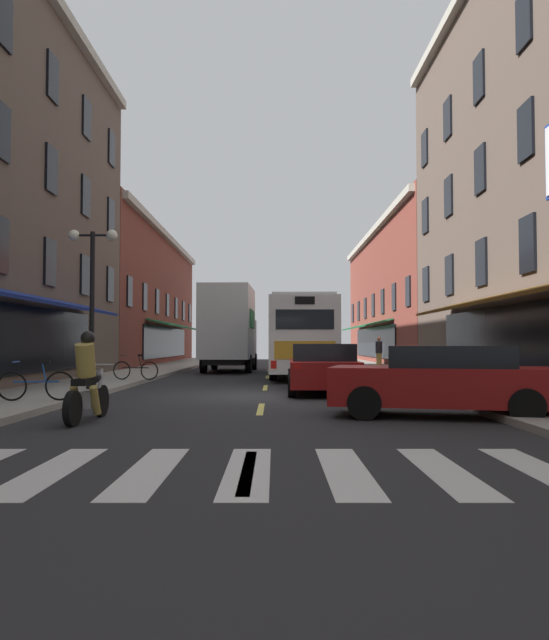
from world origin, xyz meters
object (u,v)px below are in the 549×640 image
sedan_mid (320,368)px  bicycle_near (133,370)px  pedestrian_mid (376,352)px  motorcycle_rider (85,383)px  sedan_far (238,354)px  sedan_near (440,380)px  street_lamp_twin (89,300)px  transit_bus (299,337)px  box_truck (227,330)px  bicycle_mid (33,385)px

sedan_mid → bicycle_near: size_ratio=2.69×
sedan_mid → pedestrian_mid: size_ratio=2.75×
pedestrian_mid → sedan_mid: bearing=179.3°
sedan_mid → motorcycle_rider: size_ratio=2.20×
sedan_far → sedan_near: bearing=-79.7°
motorcycle_rider → street_lamp_twin: (-1.83, 6.34, 1.99)m
pedestrian_mid → street_lamp_twin: (-10.77, -14.68, 1.71)m
sedan_near → sedan_far: bearing=100.3°
motorcycle_rider → sedan_mid: bearing=53.9°
sedan_mid → street_lamp_twin: size_ratio=0.99×
sedan_mid → transit_bus: bearing=91.1°
box_truck → sedan_near: bearing=-73.9°
sedan_far → pedestrian_mid: 13.76m
motorcycle_rider → bicycle_near: motorcycle_rider is taller
transit_bus → box_truck: size_ratio=1.73×
transit_bus → sedan_mid: size_ratio=2.67×
sedan_mid → street_lamp_twin: bearing=-177.7°
motorcycle_rider → box_truck: bearing=86.8°
box_truck → bicycle_mid: (-3.09, -17.44, -1.66)m
box_truck → motorcycle_rider: box_truck is taller
sedan_near → street_lamp_twin: 10.42m
sedan_mid → bicycle_near: sedan_mid is taller
box_truck → pedestrian_mid: 7.96m
bicycle_near → pedestrian_mid: 14.71m
sedan_mid → pedestrian_mid: pedestrian_mid is taller
sedan_near → bicycle_mid: (-8.68, 1.92, -0.21)m
bicycle_near → bicycle_mid: 8.09m
transit_bus → box_truck: box_truck is taller
sedan_near → sedan_far: (-5.74, 31.51, 0.02)m
street_lamp_twin → sedan_mid: bearing=2.3°
transit_bus → box_truck: 5.19m
transit_bus → street_lamp_twin: (-6.47, -9.96, 0.96)m
sedan_far → bicycle_mid: sedan_far is taller
motorcycle_rider → street_lamp_twin: street_lamp_twin is taller
transit_bus → box_truck: (-3.52, 3.79, 0.42)m
sedan_far → sedan_mid: bearing=-81.4°
transit_bus → sedan_near: bearing=-82.4°
sedan_near → transit_bus: bearing=97.6°
bicycle_mid → pedestrian_mid: 21.37m
sedan_near → motorcycle_rider: (-6.72, -0.73, -0.01)m
sedan_mid → motorcycle_rider: (-4.83, -6.61, -0.02)m
box_truck → pedestrian_mid: bearing=6.8°
sedan_near → street_lamp_twin: street_lamp_twin is taller
transit_bus → pedestrian_mid: bearing=47.7°
transit_bus → sedan_mid: (0.18, -9.69, -1.01)m
sedan_far → street_lamp_twin: (-2.80, -25.90, 1.96)m
transit_bus → bicycle_near: (-6.20, -5.57, -1.24)m
bicycle_near → street_lamp_twin: size_ratio=0.37×
sedan_near → motorcycle_rider: size_ratio=2.18×
transit_bus → sedan_mid: bearing=-88.9°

